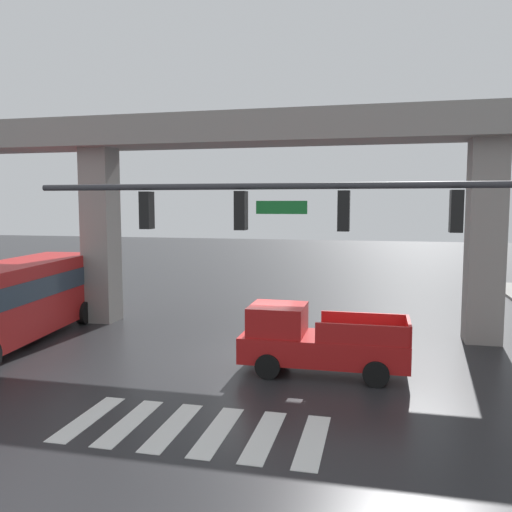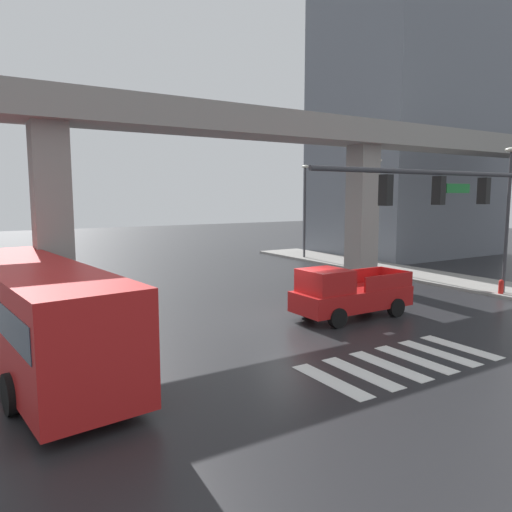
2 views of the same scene
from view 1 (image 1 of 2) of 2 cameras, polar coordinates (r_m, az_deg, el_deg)
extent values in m
plane|color=#232326|center=(18.17, -0.46, -11.11)|extent=(120.00, 120.00, 0.00)
cube|color=silver|center=(14.20, -17.51, -16.22)|extent=(0.55, 2.80, 0.01)
cube|color=silver|center=(13.71, -13.37, -16.94)|extent=(0.55, 2.80, 0.01)
cube|color=silver|center=(13.28, -8.91, -17.61)|extent=(0.55, 2.80, 0.01)
cube|color=silver|center=(12.94, -4.16, -18.21)|extent=(0.55, 2.80, 0.01)
cube|color=silver|center=(12.68, 0.86, -18.71)|extent=(0.55, 2.80, 0.01)
cube|color=silver|center=(12.51, 6.08, -19.09)|extent=(0.55, 2.80, 0.01)
cube|color=gray|center=(21.91, 2.31, 13.47)|extent=(50.87, 2.51, 1.20)
cube|color=gray|center=(24.52, -16.26, 2.08)|extent=(1.30, 1.30, 7.62)
cube|color=gray|center=(21.70, 23.31, 1.41)|extent=(1.30, 1.30, 7.62)
cube|color=red|center=(16.80, 7.28, -9.78)|extent=(5.11, 1.93, 0.80)
cube|color=red|center=(16.79, 2.35, -6.76)|extent=(1.71, 1.76, 0.90)
cube|color=#3F5160|center=(16.88, 0.78, -6.69)|extent=(0.11, 1.67, 0.77)
cube|color=red|center=(15.71, 11.21, -8.29)|extent=(2.65, 0.11, 0.60)
cube|color=red|center=(17.41, 11.38, -6.93)|extent=(2.65, 0.11, 0.60)
cube|color=red|center=(16.58, 16.02, -7.67)|extent=(0.11, 1.75, 0.60)
cylinder|color=black|center=(16.28, 1.28, -11.71)|extent=(0.76, 0.28, 0.76)
cylinder|color=black|center=(17.98, 2.45, -10.03)|extent=(0.76, 0.28, 0.76)
cylinder|color=black|center=(15.98, 12.72, -12.19)|extent=(0.76, 0.28, 0.76)
cylinder|color=black|center=(17.71, 12.74, -10.42)|extent=(0.76, 0.28, 0.76)
cube|color=red|center=(21.69, -25.23, -4.45)|extent=(3.66, 11.01, 2.70)
cube|color=#2D3D4C|center=(21.62, -25.28, -3.22)|extent=(3.64, 10.48, 0.76)
cube|color=#2D3D4C|center=(26.28, -19.04, -1.80)|extent=(2.25, 0.32, 1.49)
cylinder|color=black|center=(25.70, -22.95, -5.48)|extent=(0.45, 0.99, 0.96)
cylinder|color=black|center=(24.58, -17.97, -5.80)|extent=(0.45, 0.99, 0.96)
cylinder|color=#38383D|center=(11.42, 1.31, 7.48)|extent=(10.80, 0.14, 0.14)
cube|color=black|center=(11.26, 20.64, 4.50)|extent=(0.24, 0.32, 0.84)
sphere|color=orange|center=(11.26, 20.64, 4.50)|extent=(0.17, 0.17, 0.17)
cube|color=black|center=(11.19, 9.37, 4.78)|extent=(0.24, 0.32, 0.84)
sphere|color=orange|center=(11.19, 9.37, 4.78)|extent=(0.17, 0.17, 0.17)
cube|color=black|center=(11.55, -1.62, 4.88)|extent=(0.24, 0.32, 0.84)
sphere|color=orange|center=(11.55, -1.62, 4.88)|extent=(0.17, 0.17, 0.17)
cube|color=black|center=(12.30, -11.61, 4.81)|extent=(0.24, 0.32, 0.84)
sphere|color=orange|center=(12.30, -11.61, 4.81)|extent=(0.17, 0.17, 0.17)
cube|color=#19722D|center=(11.36, 2.74, 5.22)|extent=(1.10, 0.04, 0.28)
camera|label=2|loc=(15.19, -69.99, 0.84)|focal=33.88mm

